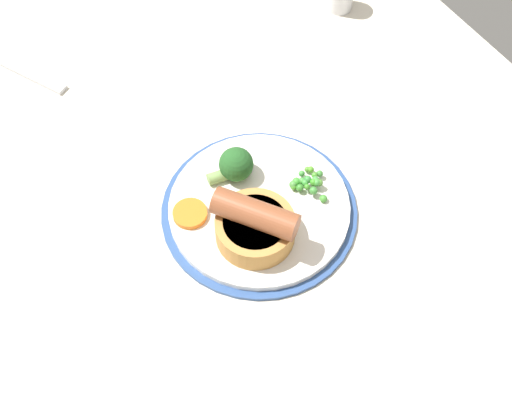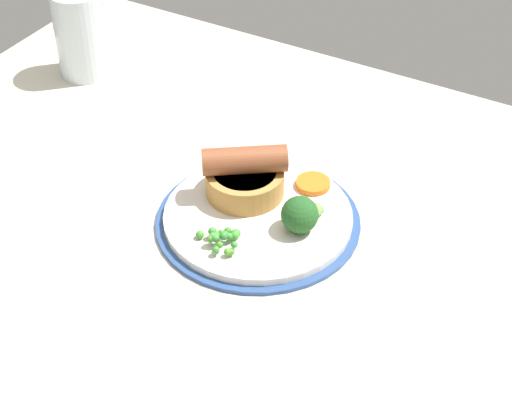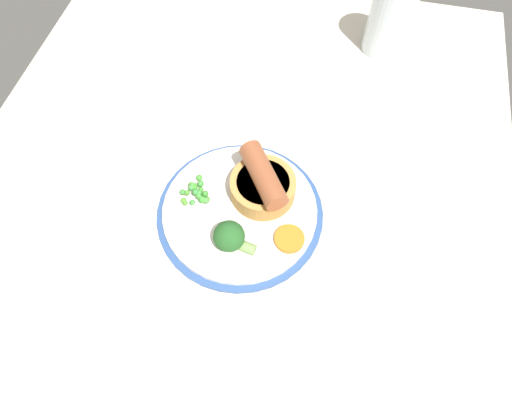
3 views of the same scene
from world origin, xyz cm
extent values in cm
cube|color=beige|center=(0.00, 0.00, 1.50)|extent=(110.00, 80.00, 3.00)
cylinder|color=#2D4C84|center=(3.11, -2.07, 3.25)|extent=(23.05, 23.05, 0.50)
cylinder|color=silver|center=(3.11, -2.07, 3.70)|extent=(21.21, 21.21, 1.40)
cylinder|color=#BC8442|center=(6.28, -4.61, 5.92)|extent=(8.99, 8.99, 3.05)
cylinder|color=#472614|center=(6.28, -4.61, 7.30)|extent=(7.19, 7.19, 0.30)
cylinder|color=brown|center=(6.28, -4.61, 9.00)|extent=(9.60, 8.01, 3.11)
sphere|color=#3E8C3A|center=(2.33, 4.37, 5.11)|extent=(0.76, 0.76, 0.76)
sphere|color=#37853A|center=(3.72, 4.24, 5.64)|extent=(0.94, 0.94, 0.94)
sphere|color=#4A882B|center=(2.11, 5.36, 4.96)|extent=(0.70, 0.70, 0.70)
sphere|color=#3E8536|center=(3.55, 6.11, 5.23)|extent=(0.83, 0.83, 0.83)
sphere|color=#47902D|center=(3.51, 5.41, 5.39)|extent=(0.75, 0.75, 0.75)
sphere|color=green|center=(4.64, 4.87, 5.66)|extent=(0.92, 0.92, 0.92)
sphere|color=#41913A|center=(3.35, 3.72, 5.35)|extent=(0.80, 0.80, 0.80)
sphere|color=green|center=(3.83, 3.82, 5.47)|extent=(0.79, 0.79, 0.79)
sphere|color=#38852C|center=(3.98, 2.98, 5.24)|extent=(0.88, 0.88, 0.88)
sphere|color=#478A31|center=(4.47, 4.54, 5.66)|extent=(0.77, 0.77, 0.77)
sphere|color=#47893C|center=(3.10, 2.65, 5.08)|extent=(0.96, 0.96, 0.96)
sphere|color=green|center=(3.01, 3.14, 5.21)|extent=(0.98, 0.98, 0.98)
sphere|color=#4E9529|center=(2.40, 5.65, 5.06)|extent=(0.80, 0.80, 0.80)
sphere|color=#41913F|center=(4.28, 4.98, 5.68)|extent=(0.87, 0.87, 0.87)
sphere|color=green|center=(4.42, 4.58, 5.71)|extent=(0.83, 0.83, 0.83)
sphere|color=#3E8A38|center=(5.26, 4.02, 5.43)|extent=(0.96, 0.96, 0.96)
sphere|color=#3C8B2A|center=(4.38, 3.70, 5.40)|extent=(0.70, 0.70, 0.70)
sphere|color=#4B8732|center=(4.77, 5.20, 5.52)|extent=(0.86, 0.86, 0.86)
sphere|color=#438D29|center=(3.38, 2.55, 4.97)|extent=(0.73, 0.73, 0.73)
sphere|color=#428E33|center=(6.51, 4.62, 4.87)|extent=(0.93, 0.93, 0.93)
sphere|color=#235623|center=(-2.10, -1.99, 6.46)|extent=(4.12, 4.12, 4.12)
cylinder|color=#7A9E56|center=(-2.54, -4.35, 5.12)|extent=(1.84, 2.56, 1.44)
cylinder|color=orange|center=(0.23, -9.51, 4.76)|extent=(5.15, 5.15, 0.71)
cube|color=silver|center=(-34.65, -18.00, 3.30)|extent=(16.76, 9.62, 0.60)
camera|label=1|loc=(40.98, -26.29, 73.90)|focal=50.00mm
camera|label=2|loc=(-32.84, 61.47, 65.79)|focal=60.00mm
camera|label=3|loc=(-25.57, -10.71, 59.12)|focal=32.00mm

